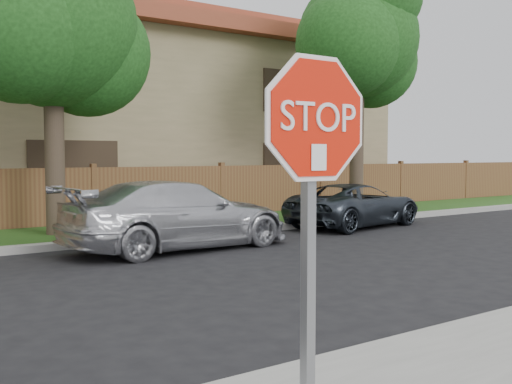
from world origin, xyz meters
TOP-DOWN VIEW (x-y plane):
  - tree_mid at (2.52, 9.57)m, footprint 4.80×3.90m
  - tree_right at (12.02, 9.57)m, footprint 4.80×3.90m
  - stop_sign at (0.70, -1.48)m, footprint 1.01×0.13m
  - sedan_right at (4.14, 6.81)m, footprint 5.00×2.33m
  - sedan_far_right at (9.86, 7.55)m, footprint 4.45×2.61m

SIDE VIEW (x-z plane):
  - sedan_far_right at x=9.86m, z-range 0.00..1.16m
  - sedan_right at x=4.14m, z-range 0.00..1.41m
  - stop_sign at x=0.70m, z-range 0.55..3.11m
  - tree_mid at x=2.52m, z-range 1.20..8.55m
  - tree_right at x=12.02m, z-range 1.47..9.67m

